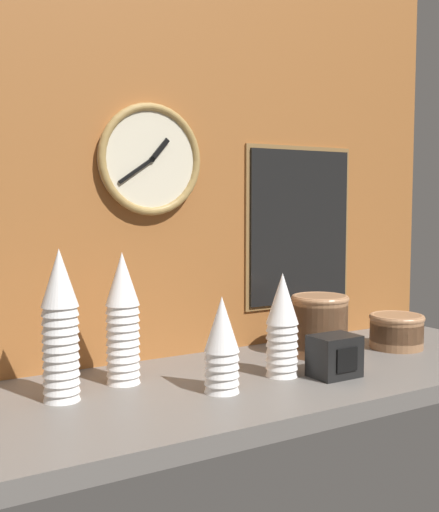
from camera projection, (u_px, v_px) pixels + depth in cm
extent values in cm
cube|color=slate|center=(248.00, 384.00, 146.70)|extent=(160.00, 56.00, 4.00)
cube|color=#A3602D|center=(192.00, 151.00, 164.53)|extent=(160.00, 3.00, 105.00)
cone|color=white|center=(61.00, 372.00, 127.77)|extent=(7.42, 7.42, 11.58)
cone|color=white|center=(61.00, 364.00, 127.62)|extent=(7.42, 7.42, 11.58)
cone|color=white|center=(61.00, 355.00, 127.47)|extent=(7.42, 7.42, 11.58)
cone|color=white|center=(61.00, 347.00, 127.32)|extent=(7.42, 7.42, 11.58)
cone|color=white|center=(61.00, 338.00, 127.17)|extent=(7.42, 7.42, 11.58)
cone|color=white|center=(60.00, 329.00, 127.02)|extent=(7.42, 7.42, 11.58)
cone|color=white|center=(60.00, 321.00, 126.87)|extent=(7.42, 7.42, 11.58)
cone|color=white|center=(60.00, 312.00, 126.72)|extent=(7.42, 7.42, 11.58)
cone|color=white|center=(60.00, 304.00, 126.57)|extent=(7.42, 7.42, 11.58)
cone|color=white|center=(60.00, 295.00, 126.42)|extent=(7.42, 7.42, 11.58)
cone|color=white|center=(60.00, 286.00, 126.27)|extent=(7.42, 7.42, 11.58)
cone|color=white|center=(59.00, 278.00, 126.12)|extent=(7.42, 7.42, 11.58)
cone|color=white|center=(123.00, 357.00, 139.93)|extent=(7.42, 7.42, 11.58)
cone|color=white|center=(123.00, 349.00, 139.78)|extent=(7.42, 7.42, 11.58)
cone|color=white|center=(123.00, 342.00, 139.63)|extent=(7.42, 7.42, 11.58)
cone|color=white|center=(123.00, 334.00, 139.48)|extent=(7.42, 7.42, 11.58)
cone|color=white|center=(123.00, 326.00, 139.33)|extent=(7.42, 7.42, 11.58)
cone|color=white|center=(123.00, 318.00, 139.18)|extent=(7.42, 7.42, 11.58)
cone|color=white|center=(123.00, 310.00, 139.03)|extent=(7.42, 7.42, 11.58)
cone|color=white|center=(123.00, 302.00, 138.89)|extent=(7.42, 7.42, 11.58)
cone|color=white|center=(122.00, 295.00, 138.74)|extent=(7.42, 7.42, 11.58)
cone|color=white|center=(122.00, 287.00, 138.59)|extent=(7.42, 7.42, 11.58)
cone|color=white|center=(122.00, 279.00, 138.44)|extent=(7.42, 7.42, 11.58)
cone|color=white|center=(282.00, 351.00, 145.77)|extent=(7.42, 7.42, 11.58)
cone|color=white|center=(282.00, 343.00, 145.62)|extent=(7.42, 7.42, 11.58)
cone|color=white|center=(282.00, 336.00, 145.47)|extent=(7.42, 7.42, 11.58)
cone|color=white|center=(282.00, 328.00, 145.32)|extent=(7.42, 7.42, 11.58)
cone|color=white|center=(282.00, 321.00, 145.17)|extent=(7.42, 7.42, 11.58)
cone|color=white|center=(282.00, 313.00, 145.02)|extent=(7.42, 7.42, 11.58)
cone|color=white|center=(282.00, 306.00, 144.87)|extent=(7.42, 7.42, 11.58)
cone|color=white|center=(282.00, 298.00, 144.72)|extent=(7.42, 7.42, 11.58)
cone|color=white|center=(222.00, 365.00, 133.38)|extent=(7.42, 7.42, 11.58)
cone|color=white|center=(222.00, 357.00, 133.23)|extent=(7.42, 7.42, 11.58)
cone|color=white|center=(222.00, 349.00, 133.08)|extent=(7.42, 7.42, 11.58)
cone|color=white|center=(222.00, 340.00, 132.93)|extent=(7.42, 7.42, 11.58)
cone|color=white|center=(222.00, 332.00, 132.78)|extent=(7.42, 7.42, 11.58)
cone|color=white|center=(222.00, 324.00, 132.63)|extent=(7.42, 7.42, 11.58)
cylinder|color=#996B47|center=(396.00, 339.00, 173.63)|extent=(14.25, 14.25, 4.74)
cylinder|color=#996B47|center=(397.00, 331.00, 173.44)|extent=(14.25, 14.25, 4.74)
cylinder|color=#996B47|center=(397.00, 324.00, 173.26)|extent=(14.25, 14.25, 4.74)
torus|color=tan|center=(397.00, 318.00, 173.11)|extent=(14.82, 14.82, 1.71)
cylinder|color=#996B47|center=(319.00, 346.00, 165.22)|extent=(14.25, 14.25, 4.74)
cylinder|color=#996B47|center=(320.00, 338.00, 165.03)|extent=(14.25, 14.25, 4.74)
cylinder|color=#996B47|center=(320.00, 330.00, 164.84)|extent=(14.25, 14.25, 4.74)
cylinder|color=#996B47|center=(320.00, 322.00, 164.65)|extent=(14.25, 14.25, 4.74)
cylinder|color=#996B47|center=(320.00, 313.00, 164.46)|extent=(14.25, 14.25, 4.74)
cylinder|color=#996B47|center=(320.00, 305.00, 164.28)|extent=(14.25, 14.25, 4.74)
torus|color=tan|center=(320.00, 298.00, 164.13)|extent=(14.82, 14.82, 1.71)
cylinder|color=beige|center=(150.00, 160.00, 155.78)|extent=(26.23, 1.80, 26.23)
torus|color=#AD894C|center=(151.00, 159.00, 155.09)|extent=(27.16, 1.98, 27.16)
cube|color=black|center=(160.00, 149.00, 155.57)|extent=(5.20, 0.60, 5.72)
cube|color=black|center=(136.00, 171.00, 152.71)|extent=(8.97, 0.60, 6.36)
cylinder|color=black|center=(152.00, 159.00, 154.67)|extent=(1.31, 0.60, 1.31)
cube|color=olive|center=(299.00, 227.00, 182.11)|extent=(36.39, 0.60, 45.53)
cube|color=black|center=(300.00, 227.00, 181.76)|extent=(33.99, 1.20, 43.13)
cube|color=black|center=(334.00, 356.00, 145.32)|extent=(10.67, 7.97, 9.48)
cube|color=black|center=(347.00, 360.00, 141.76)|extent=(5.87, 0.40, 5.31)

